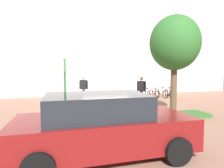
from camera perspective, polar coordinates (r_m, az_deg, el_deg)
name	(u,v)px	position (r m, az deg, el deg)	size (l,w,h in m)	color
ground_plane	(110,112)	(9.58, -0.72, -8.61)	(60.00, 60.00, 0.00)	#936651
building_facade	(88,37)	(16.79, -7.30, 14.02)	(28.00, 1.20, 10.00)	silver
planter_strip	(135,118)	(8.19, 6.83, -10.27)	(7.00, 1.10, 0.16)	#336028
tree_sidewalk	(175,44)	(8.93, 18.41, 11.50)	(2.19, 2.19, 4.53)	brown
parking_sign_post	(65,82)	(7.35, -14.06, 0.53)	(0.08, 0.36, 2.56)	#2D7238
bike_at_sign	(67,115)	(7.73, -13.54, -9.18)	(1.66, 0.48, 0.86)	black
bike_rack_cluster	(158,93)	(15.01, 13.64, -2.73)	(2.66, 1.61, 0.83)	#99999E
bollard_steel	(134,94)	(13.40, 6.60, -3.01)	(0.16, 0.16, 0.90)	#ADADB2
person_suited_dark	(141,89)	(11.69, 8.86, -1.45)	(0.44, 0.49, 1.72)	#2D2D38
person_suited_navy	(84,87)	(12.89, -8.58, -0.93)	(0.55, 0.52, 1.72)	#383342
car_maroon_wagon	(103,125)	(4.77, -2.81, -12.42)	(4.31, 2.04, 1.54)	maroon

